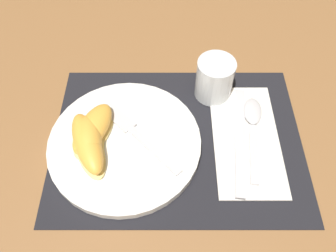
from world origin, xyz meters
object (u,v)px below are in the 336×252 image
Objects in this scene: plate at (125,143)px; juice_glass at (214,81)px; knife at (240,142)px; citrus_wedge_1 at (89,139)px; fork at (134,132)px; citrus_wedge_0 at (93,128)px; spoon at (253,122)px; citrus_wedge_2 at (88,144)px.

juice_glass is at bearing 36.62° from plate.
juice_glass is (0.16, 0.12, 0.03)m from plate.
knife is 2.19× the size of citrus_wedge_1.
citrus_wedge_0 is at bearing -179.08° from fork.
citrus_wedge_0 is at bearing 80.83° from citrus_wedge_1.
fork is at bearing -172.41° from spoon.
spoon is 0.22m from fork.
plate is 2.14× the size of citrus_wedge_0.
plate is 0.07m from citrus_wedge_2.
fork is (0.02, 0.02, 0.01)m from plate.
spoon is 1.45× the size of citrus_wedge_0.
spoon is at bearing 11.84° from citrus_wedge_2.
plate is 1.18× the size of knife.
plate is at bearing -168.77° from spoon.
fork is at bearing 175.97° from knife.
plate is at bearing 14.21° from citrus_wedge_2.
knife is 0.26m from citrus_wedge_1.
juice_glass is 0.79× the size of citrus_wedge_1.
juice_glass reaches higher than knife.
citrus_wedge_0 is (-0.05, 0.02, 0.02)m from plate.
knife is at bearing 2.25° from citrus_wedge_1.
juice_glass is 0.18m from fork.
juice_glass reaches higher than fork.
knife is 1.82× the size of citrus_wedge_0.
plate is at bearing -16.75° from citrus_wedge_0.
citrus_wedge_1 is (-0.22, -0.13, -0.00)m from juice_glass.
citrus_wedge_0 reaches higher than fork.
fork is (-0.15, -0.10, -0.02)m from juice_glass.
juice_glass reaches higher than citrus_wedge_1.
knife is 0.19m from fork.
fork is at bearing 17.69° from citrus_wedge_1.
citrus_wedge_1 reaches higher than plate.
fork is at bearing 23.26° from citrus_wedge_2.
juice_glass is 0.26m from citrus_wedge_2.
citrus_wedge_1 is at bearing -99.17° from citrus_wedge_0.
citrus_wedge_2 is (-0.08, -0.03, 0.01)m from fork.
citrus_wedge_0 is (-0.07, -0.00, 0.01)m from fork.
citrus_wedge_2 is at bearing -148.47° from juice_glass.
citrus_wedge_2 is (-0.00, -0.01, -0.00)m from citrus_wedge_1.
citrus_wedge_2 reaches higher than spoon.
knife is at bearing -4.03° from fork.
plate is at bearing 6.09° from citrus_wedge_1.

